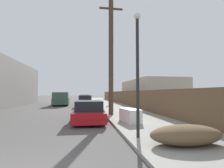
# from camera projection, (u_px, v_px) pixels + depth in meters

# --- Properties ---
(sidewalk_curb) EXTENTS (4.20, 63.00, 0.12)m
(sidewalk_curb) POSITION_uv_depth(u_px,v_px,m) (108.00, 104.00, 26.94)
(sidewalk_curb) COLOR gray
(sidewalk_curb) RESTS_ON ground
(discarded_fridge) EXTENTS (0.95, 1.68, 0.77)m
(discarded_fridge) POSITION_uv_depth(u_px,v_px,m) (130.00, 115.00, 9.72)
(discarded_fridge) COLOR white
(discarded_fridge) RESTS_ON sidewalk_curb
(parked_sports_car_red) EXTENTS (1.96, 4.70, 1.28)m
(parked_sports_car_red) POSITION_uv_depth(u_px,v_px,m) (89.00, 112.00, 10.78)
(parked_sports_car_red) COLOR red
(parked_sports_car_red) RESTS_ON ground
(car_parked_mid) EXTENTS (1.75, 4.25, 1.44)m
(car_parked_mid) POSITION_uv_depth(u_px,v_px,m) (85.00, 102.00, 21.56)
(car_parked_mid) COLOR gray
(car_parked_mid) RESTS_ON ground
(car_parked_far) EXTENTS (2.09, 4.45, 1.41)m
(car_parked_far) POSITION_uv_depth(u_px,v_px,m) (84.00, 99.00, 31.38)
(car_parked_far) COLOR gray
(car_parked_far) RESTS_ON ground
(pickup_truck) EXTENTS (2.28, 5.37, 1.82)m
(pickup_truck) POSITION_uv_depth(u_px,v_px,m) (61.00, 99.00, 24.05)
(pickup_truck) COLOR #385647
(pickup_truck) RESTS_ON ground
(utility_pole) EXTENTS (1.80, 0.36, 9.01)m
(utility_pole) POSITION_uv_depth(u_px,v_px,m) (111.00, 54.00, 13.26)
(utility_pole) COLOR #4C3826
(utility_pole) RESTS_ON sidewalk_curb
(street_lamp) EXTENTS (0.26, 0.26, 4.68)m
(street_lamp) POSITION_uv_depth(u_px,v_px,m) (138.00, 64.00, 6.54)
(street_lamp) COLOR #232326
(street_lamp) RESTS_ON sidewalk_curb
(brush_pile) EXTENTS (2.38, 1.28, 0.62)m
(brush_pile) POSITION_uv_depth(u_px,v_px,m) (186.00, 135.00, 5.53)
(brush_pile) COLOR brown
(brush_pile) RESTS_ON sidewalk_curb
(wooden_fence) EXTENTS (0.08, 45.86, 1.87)m
(wooden_fence) POSITION_uv_depth(u_px,v_px,m) (123.00, 98.00, 24.98)
(wooden_fence) COLOR brown
(wooden_fence) RESTS_ON sidewalk_curb
(building_right_house) EXTENTS (6.00, 12.79, 3.69)m
(building_right_house) POSITION_uv_depth(u_px,v_px,m) (150.00, 92.00, 26.95)
(building_right_house) COLOR beige
(building_right_house) RESTS_ON ground
(pedestrian) EXTENTS (0.34, 0.34, 1.62)m
(pedestrian) POSITION_uv_depth(u_px,v_px,m) (110.00, 99.00, 22.38)
(pedestrian) COLOR #282D42
(pedestrian) RESTS_ON sidewalk_curb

